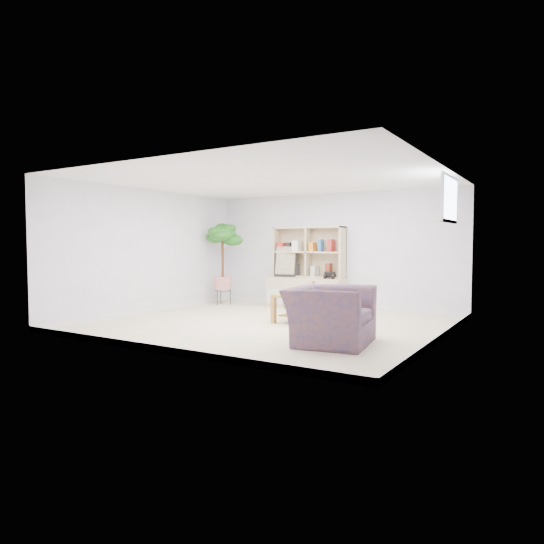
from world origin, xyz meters
The scene contains 14 objects.
floor centered at (0.00, 0.00, 0.00)m, with size 5.50×5.00×0.01m, color beige.
ceiling centered at (0.00, 0.00, 2.40)m, with size 5.50×5.00×0.01m, color white.
walls centered at (0.00, 0.00, 1.20)m, with size 5.51×5.01×2.40m.
baseboard centered at (0.00, 0.00, 0.05)m, with size 5.50×5.00×0.10m, color white, non-canonical shape.
window centered at (2.73, 0.60, 2.00)m, with size 0.10×0.98×0.68m, color silver, non-canonical shape.
window_sill centered at (2.67, 0.60, 1.68)m, with size 0.14×1.00×0.04m, color white.
storage_unit centered at (-0.47, 2.24, 0.85)m, with size 1.71×0.58×1.71m, color tan, non-canonical shape.
poster centered at (-0.95, 2.21, 0.98)m, with size 0.48×0.11×0.67m, color yellow, non-canonical shape.
toy_truck centered at (0.10, 2.18, 0.72)m, with size 0.30×0.21×0.16m, color black, non-canonical shape.
coffee_table centered at (0.57, 0.38, 0.24)m, with size 1.19×0.65×0.49m, color olive, non-canonical shape.
table_plant centered at (0.63, 0.32, 0.61)m, with size 0.23×0.20×0.25m, color #1E4D20.
floor_tree centered at (-2.30, 1.75, 0.91)m, with size 0.67×0.67×1.82m, color #14420F, non-canonical shape.
armchair centered at (1.50, -0.86, 0.44)m, with size 1.18×1.03×0.88m, color navy.
sill_plant centered at (2.67, 0.89, 1.81)m, with size 0.12×0.10×0.22m, color #14420F.
Camera 1 is at (4.22, -6.80, 1.35)m, focal length 32.00 mm.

